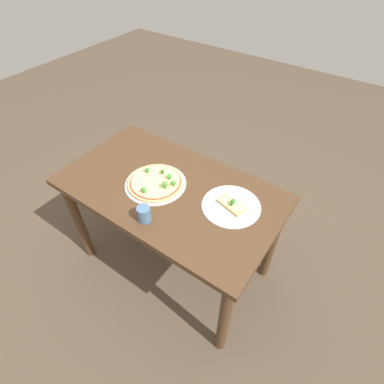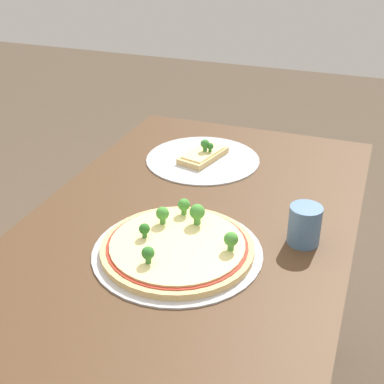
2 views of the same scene
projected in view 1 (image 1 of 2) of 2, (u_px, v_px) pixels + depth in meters
ground_plane at (175, 262)px, 2.20m from camera, size 8.00×8.00×0.00m
dining_table at (170, 201)px, 1.75m from camera, size 1.25×0.71×0.75m
pizza_tray_whole at (156, 182)px, 1.69m from camera, size 0.35×0.35×0.07m
pizza_tray_slice at (231, 205)px, 1.57m from camera, size 0.31×0.31×0.06m
drinking_cup at (144, 214)px, 1.48m from camera, size 0.07×0.07×0.08m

